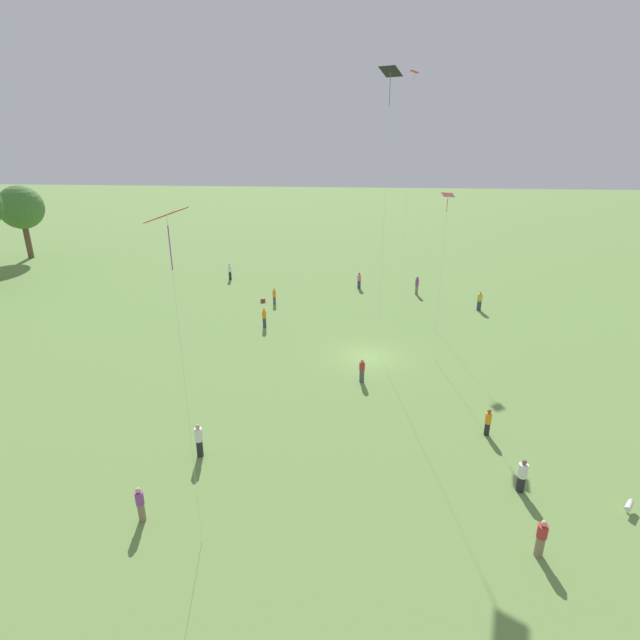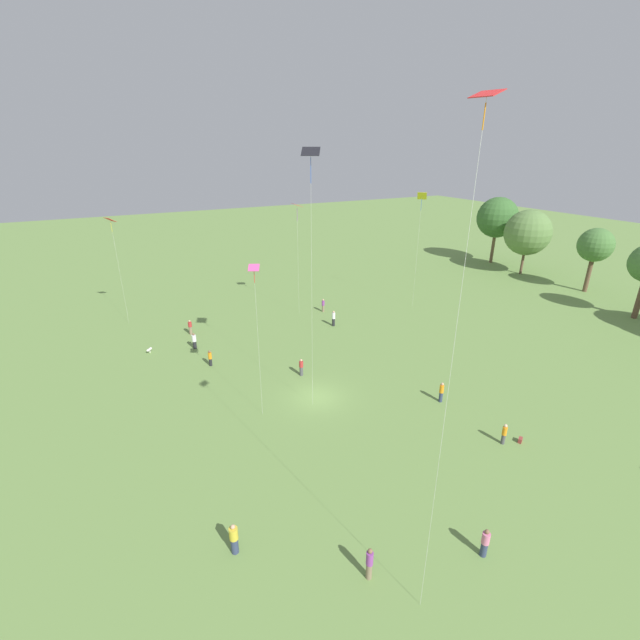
# 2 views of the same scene
# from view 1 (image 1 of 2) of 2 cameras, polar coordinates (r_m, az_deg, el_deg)

# --- Properties ---
(ground_plane) EXTENTS (240.00, 240.00, 0.00)m
(ground_plane) POSITION_cam_1_polar(r_m,az_deg,el_deg) (37.94, 5.42, -4.21)
(ground_plane) COLOR #6B8E47
(tree_6) EXTENTS (5.58, 5.58, 9.49)m
(tree_6) POSITION_cam_1_polar(r_m,az_deg,el_deg) (76.82, -30.99, 10.95)
(tree_6) COLOR brown
(tree_6) RESTS_ON ground_plane
(person_0) EXTENTS (0.53, 0.53, 1.90)m
(person_0) POSITION_cam_1_polar(r_m,az_deg,el_deg) (27.37, -13.67, -13.21)
(person_0) COLOR #232328
(person_0) RESTS_ON ground_plane
(person_1) EXTENTS (0.42, 0.42, 1.69)m
(person_1) POSITION_cam_1_polar(r_m,az_deg,el_deg) (33.94, 4.82, -5.78)
(person_1) COLOR #4C4C51
(person_1) RESTS_ON ground_plane
(person_2) EXTENTS (0.50, 0.50, 1.79)m
(person_2) POSITION_cam_1_polar(r_m,az_deg,el_deg) (43.27, -6.39, 0.28)
(person_2) COLOR #333D5B
(person_2) RESTS_ON ground_plane
(person_3) EXTENTS (0.45, 0.45, 1.63)m
(person_3) POSITION_cam_1_polar(r_m,az_deg,el_deg) (29.82, 18.64, -11.00)
(person_3) COLOR #232328
(person_3) RESTS_ON ground_plane
(person_4) EXTENTS (0.50, 0.50, 1.72)m
(person_4) POSITION_cam_1_polar(r_m,az_deg,el_deg) (24.31, -19.85, -19.18)
(person_4) COLOR #847056
(person_4) RESTS_ON ground_plane
(person_5) EXTENTS (0.55, 0.55, 1.76)m
(person_5) POSITION_cam_1_polar(r_m,az_deg,el_deg) (54.04, 4.50, 4.52)
(person_5) COLOR #333D5B
(person_5) RESTS_ON ground_plane
(person_6) EXTENTS (0.50, 0.50, 1.85)m
(person_6) POSITION_cam_1_polar(r_m,az_deg,el_deg) (58.06, -10.26, 5.46)
(person_6) COLOR #232328
(person_6) RESTS_ON ground_plane
(person_7) EXTENTS (0.61, 0.61, 1.74)m
(person_7) POSITION_cam_1_polar(r_m,az_deg,el_deg) (26.27, 22.09, -16.17)
(person_7) COLOR #232328
(person_7) RESTS_ON ground_plane
(person_8) EXTENTS (0.52, 0.52, 1.72)m
(person_8) POSITION_cam_1_polar(r_m,az_deg,el_deg) (23.32, 23.95, -21.86)
(person_8) COLOR #847056
(person_8) RESTS_ON ground_plane
(person_9) EXTENTS (0.46, 0.46, 1.64)m
(person_9) POSITION_cam_1_polar(r_m,az_deg,el_deg) (49.11, -5.25, 2.76)
(person_9) COLOR #4C4C51
(person_9) RESTS_ON ground_plane
(person_10) EXTENTS (0.37, 0.37, 1.93)m
(person_10) POSITION_cam_1_polar(r_m,az_deg,el_deg) (52.73, 11.02, 3.89)
(person_10) COLOR #847056
(person_10) RESTS_ON ground_plane
(person_11) EXTENTS (0.54, 0.54, 1.89)m
(person_11) POSITION_cam_1_polar(r_m,az_deg,el_deg) (49.49, 17.77, 2.08)
(person_11) COLOR #333D5B
(person_11) RESTS_ON ground_plane
(kite_2) EXTENTS (0.93, 0.91, 21.28)m
(kite_2) POSITION_cam_1_polar(r_m,az_deg,el_deg) (52.73, 10.60, 24.15)
(kite_2) COLOR red
(kite_2) RESTS_ON ground_plane
(kite_3) EXTENTS (0.96, 0.99, 12.18)m
(kite_3) POSITION_cam_1_polar(r_m,az_deg,el_deg) (35.30, 14.34, 12.63)
(kite_3) COLOR #E54C99
(kite_3) RESTS_ON ground_plane
(kite_4) EXTENTS (1.57, 1.61, 19.77)m
(kite_4) POSITION_cam_1_polar(r_m,az_deg,el_deg) (35.34, 8.02, 25.11)
(kite_4) COLOR black
(kite_4) RESTS_ON ground_plane
(kite_5) EXTENTS (1.21, 1.16, 13.67)m
(kite_5) POSITION_cam_1_polar(r_m,az_deg,el_deg) (17.11, -16.97, 9.93)
(kite_5) COLOR red
(kite_5) RESTS_ON ground_plane
(dog_0) EXTENTS (0.69, 0.60, 0.51)m
(dog_0) POSITION_cam_1_polar(r_m,az_deg,el_deg) (27.46, 31.85, -17.55)
(dog_0) COLOR silver
(dog_0) RESTS_ON ground_plane
(picnic_bag_0) EXTENTS (0.41, 0.50, 0.36)m
(picnic_bag_0) POSITION_cam_1_polar(r_m,az_deg,el_deg) (49.99, -6.54, 2.25)
(picnic_bag_0) COLOR #933833
(picnic_bag_0) RESTS_ON ground_plane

